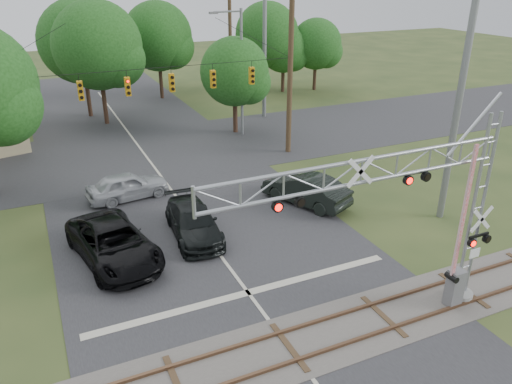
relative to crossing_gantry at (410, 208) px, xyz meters
name	(u,v)px	position (x,y,z in m)	size (l,w,h in m)	color
road_main	(210,242)	(-4.20, 8.36, -4.66)	(14.00, 90.00, 0.02)	#2B2B2E
road_cross	(144,153)	(-4.20, 22.36, -4.66)	(90.00, 12.00, 0.02)	#2B2B2E
railroad_track	(289,347)	(-4.20, 0.36, -4.64)	(90.00, 3.20, 0.17)	#4C4842
crossing_gantry	(410,208)	(0.00, 0.00, 0.00)	(11.25, 0.97, 7.56)	gray
traffic_signal_span	(165,82)	(-3.30, 18.36, 1.06)	(19.34, 0.36, 11.50)	slate
pickup_black	(114,243)	(-8.60, 8.66, -3.83)	(2.81, 6.10, 1.70)	black
car_dark	(193,222)	(-4.70, 9.33, -3.92)	(2.10, 5.17, 1.50)	black
sedan_silver	(128,186)	(-6.71, 15.07, -3.90)	(1.83, 4.55, 1.55)	#9FA2A6
suv_dark	(306,189)	(2.12, 10.31, -3.84)	(1.77, 5.09, 1.68)	black
streetlight	(239,67)	(3.73, 23.44, 0.60)	(2.51, 0.26, 9.42)	slate
utility_poles	(192,61)	(-0.79, 20.78, 1.73)	(25.58, 28.58, 14.00)	#422B1E
treeline	(121,53)	(-3.48, 31.48, 1.02)	(48.50, 25.80, 9.96)	#392519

